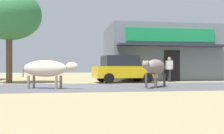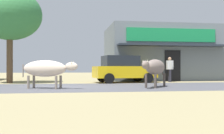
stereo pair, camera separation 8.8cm
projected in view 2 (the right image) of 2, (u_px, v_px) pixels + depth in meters
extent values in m
plane|color=#9B8D62|center=(57.00, 87.00, 12.60)|extent=(80.00, 80.00, 0.00)
cube|color=#4F4F55|center=(57.00, 87.00, 12.60)|extent=(72.00, 5.71, 0.00)
cube|color=slate|center=(158.00, 54.00, 21.23)|extent=(7.86, 5.56, 4.02)
cube|color=#198C4C|center=(172.00, 35.00, 18.43)|extent=(6.29, 0.10, 0.90)
cube|color=#262D38|center=(174.00, 45.00, 18.04)|extent=(7.55, 0.90, 0.12)
cube|color=black|center=(173.00, 66.00, 18.46)|extent=(1.10, 0.06, 2.10)
cylinder|color=brown|center=(10.00, 59.00, 16.15)|extent=(0.36, 0.36, 2.84)
ellipsoid|color=#357C43|center=(10.00, 15.00, 16.16)|extent=(3.77, 3.77, 3.02)
cube|color=gold|center=(124.00, 72.00, 16.76)|extent=(3.92, 2.19, 0.70)
cube|color=#1E2328|center=(120.00, 61.00, 16.68)|extent=(2.24, 1.84, 0.64)
cylinder|color=black|center=(138.00, 77.00, 17.93)|extent=(0.62, 0.25, 0.60)
cylinder|color=black|center=(148.00, 78.00, 16.26)|extent=(0.62, 0.25, 0.60)
cylinder|color=black|center=(102.00, 77.00, 17.26)|extent=(0.62, 0.25, 0.60)
cylinder|color=black|center=(109.00, 78.00, 15.59)|extent=(0.62, 0.25, 0.60)
ellipsoid|color=beige|center=(45.00, 69.00, 11.83)|extent=(2.10, 1.38, 0.72)
ellipsoid|color=beige|center=(71.00, 66.00, 11.53)|extent=(0.62, 0.47, 0.36)
cone|color=beige|center=(73.00, 62.00, 11.62)|extent=(0.06, 0.06, 0.12)
cone|color=beige|center=(72.00, 62.00, 11.42)|extent=(0.06, 0.06, 0.12)
cylinder|color=gray|center=(61.00, 82.00, 11.90)|extent=(0.11, 0.11, 0.57)
cylinder|color=gray|center=(56.00, 83.00, 11.45)|extent=(0.11, 0.11, 0.57)
cylinder|color=gray|center=(34.00, 82.00, 12.21)|extent=(0.11, 0.11, 0.57)
cylinder|color=gray|center=(28.00, 82.00, 11.76)|extent=(0.11, 0.11, 0.57)
cylinder|color=gray|center=(23.00, 71.00, 12.08)|extent=(0.05, 0.05, 0.57)
ellipsoid|color=gray|center=(155.00, 67.00, 12.67)|extent=(1.71, 1.99, 0.72)
ellipsoid|color=gray|center=(146.00, 65.00, 11.56)|extent=(0.56, 0.62, 0.36)
cone|color=beige|center=(147.00, 61.00, 11.47)|extent=(0.06, 0.06, 0.12)
cone|color=beige|center=(143.00, 61.00, 11.56)|extent=(0.06, 0.06, 0.12)
cylinder|color=#4E443F|center=(155.00, 81.00, 11.99)|extent=(0.11, 0.11, 0.64)
cylinder|color=#4E443F|center=(146.00, 81.00, 12.19)|extent=(0.11, 0.11, 0.64)
cylinder|color=#4E443F|center=(164.00, 80.00, 13.15)|extent=(0.11, 0.11, 0.64)
cylinder|color=#4E443F|center=(156.00, 80.00, 13.35)|extent=(0.11, 0.11, 0.64)
cylinder|color=#4E443F|center=(163.00, 69.00, 13.61)|extent=(0.05, 0.05, 0.57)
cylinder|color=#262633|center=(169.00, 76.00, 17.54)|extent=(0.14, 0.14, 0.81)
cylinder|color=#262633|center=(170.00, 76.00, 17.36)|extent=(0.14, 0.14, 0.81)
cube|color=silver|center=(170.00, 65.00, 17.45)|extent=(0.40, 0.26, 0.57)
sphere|color=tan|center=(170.00, 59.00, 17.45)|extent=(0.22, 0.22, 0.22)
cylinder|color=silver|center=(168.00, 65.00, 17.71)|extent=(0.09, 0.09, 0.51)
cylinder|color=silver|center=(171.00, 64.00, 17.20)|extent=(0.09, 0.09, 0.51)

